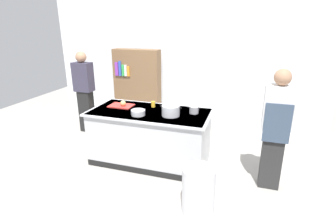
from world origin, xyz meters
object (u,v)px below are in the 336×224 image
object	(u,v)px
juice_cup	(153,104)
person_chef	(276,128)
person_guest	(85,90)
bookshelf	(137,86)
onion	(123,103)
sauce_pan	(194,110)
stock_pot	(171,111)
mixing_bowl	(138,113)
trash_bin	(198,190)

from	to	relation	value
juice_cup	person_chef	distance (m)	1.98
person_guest	bookshelf	bearing A→B (deg)	150.99
onion	person_guest	bearing A→B (deg)	149.50
juice_cup	bookshelf	size ratio (longest dim) A/B	0.06
onion	sauce_pan	size ratio (longest dim) A/B	0.45
person_guest	stock_pot	bearing A→B (deg)	77.27
mixing_bowl	juice_cup	distance (m)	0.47
onion	bookshelf	xyz separation A→B (m)	(-0.51, 1.72, -0.12)
onion	bookshelf	world-z (taller)	bookshelf
onion	trash_bin	world-z (taller)	onion
person_chef	bookshelf	world-z (taller)	person_chef
onion	stock_pot	bearing A→B (deg)	-10.39
person_chef	person_guest	size ratio (longest dim) A/B	1.00
bookshelf	mixing_bowl	bearing A→B (deg)	-65.63
juice_cup	person_guest	bearing A→B (deg)	161.41
sauce_pan	bookshelf	world-z (taller)	bookshelf
person_chef	trash_bin	bearing A→B (deg)	121.81
person_guest	trash_bin	bearing A→B (deg)	66.93
stock_pot	bookshelf	size ratio (longest dim) A/B	0.20
mixing_bowl	person_chef	bearing A→B (deg)	1.55
stock_pot	mixing_bowl	world-z (taller)	stock_pot
onion	juice_cup	world-z (taller)	onion
sauce_pan	person_chef	bearing A→B (deg)	-14.09
trash_bin	stock_pot	bearing A→B (deg)	124.68
onion	mixing_bowl	world-z (taller)	onion
stock_pot	mixing_bowl	distance (m)	0.51
stock_pot	person_chef	world-z (taller)	person_chef
stock_pot	trash_bin	world-z (taller)	stock_pot
stock_pot	bookshelf	distance (m)	2.36
mixing_bowl	person_chef	size ratio (longest dim) A/B	0.13
mixing_bowl	trash_bin	size ratio (longest dim) A/B	0.36
trash_bin	person_chef	bearing A→B (deg)	44.54
mixing_bowl	onion	bearing A→B (deg)	143.93
sauce_pan	person_guest	size ratio (longest dim) A/B	0.12
person_chef	mixing_bowl	bearing A→B (deg)	78.83
person_guest	bookshelf	xyz separation A→B (m)	(0.79, 0.96, -0.06)
stock_pot	person_guest	size ratio (longest dim) A/B	0.20
stock_pot	mixing_bowl	xyz separation A→B (m)	(-0.49, -0.13, -0.04)
juice_cup	trash_bin	size ratio (longest dim) A/B	0.16
sauce_pan	mixing_bowl	world-z (taller)	sauce_pan
juice_cup	onion	bearing A→B (deg)	-161.48
juice_cup	bookshelf	world-z (taller)	bookshelf
stock_pot	juice_cup	distance (m)	0.53
trash_bin	onion	bearing A→B (deg)	144.59
mixing_bowl	person_guest	world-z (taller)	person_guest
juice_cup	person_guest	xyz separation A→B (m)	(-1.78, 0.60, -0.04)
person_guest	bookshelf	distance (m)	1.24
juice_cup	bookshelf	xyz separation A→B (m)	(-0.99, 1.56, -0.10)
person_chef	bookshelf	distance (m)	3.53
sauce_pan	bookshelf	distance (m)	2.40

